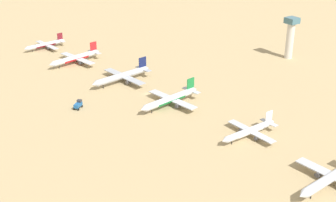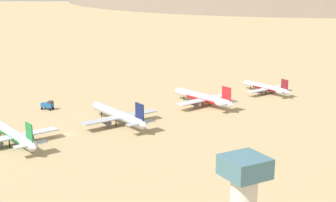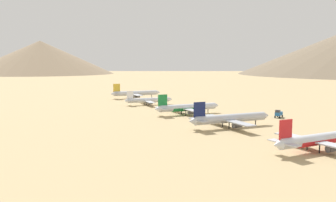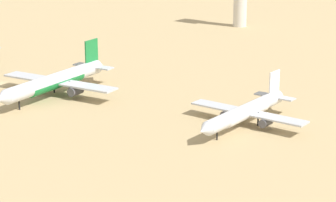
{
  "view_description": "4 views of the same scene",
  "coord_description": "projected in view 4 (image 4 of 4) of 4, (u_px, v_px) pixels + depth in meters",
  "views": [
    {
      "loc": [
        119.84,
        191.5,
        96.61
      ],
      "look_at": [
        2.56,
        22.56,
        5.0
      ],
      "focal_mm": 50.33,
      "sensor_mm": 36.0,
      "label": 1
    },
    {
      "loc": [
        -170.12,
        53.76,
        57.09
      ],
      "look_at": [
        2.32,
        -43.54,
        6.57
      ],
      "focal_mm": 54.47,
      "sensor_mm": 36.0,
      "label": 2
    },
    {
      "loc": [
        -66.09,
        -157.86,
        27.41
      ],
      "look_at": [
        -5.32,
        40.48,
        4.84
      ],
      "focal_mm": 39.46,
      "sensor_mm": 36.0,
      "label": 3
    },
    {
      "loc": [
        99.36,
        134.1,
        43.46
      ],
      "look_at": [
        0.93,
        54.21,
        5.97
      ],
      "focal_mm": 72.52,
      "sensor_mm": 36.0,
      "label": 4
    }
  ],
  "objects": [
    {
      "name": "parked_jet_3",
      "position": [
        56.0,
        81.0,
        156.23
      ],
      "size": [
        37.62,
        30.74,
        10.87
      ],
      "color": "silver",
      "rests_on": "ground"
    },
    {
      "name": "parked_jet_4",
      "position": [
        246.0,
        112.0,
        135.45
      ],
      "size": [
        31.45,
        25.52,
        9.08
      ],
      "color": "silver",
      "rests_on": "ground"
    },
    {
      "name": "ground_plane",
      "position": [
        0.0,
        84.0,
        167.34
      ],
      "size": [
        1800.0,
        1800.0,
        0.0
      ],
      "primitive_type": "plane",
      "color": "tan"
    }
  ]
}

